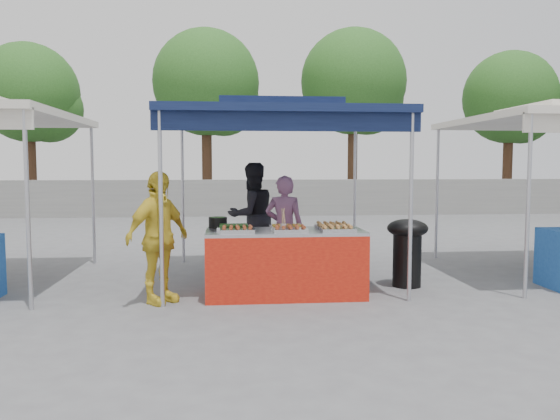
{
  "coord_description": "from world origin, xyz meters",
  "views": [
    {
      "loc": [
        -0.7,
        -6.95,
        1.67
      ],
      "look_at": [
        0.0,
        0.6,
        1.05
      ],
      "focal_mm": 35.0,
      "sensor_mm": 36.0,
      "label": 1
    }
  ],
  "objects": [
    {
      "name": "crate_left",
      "position": [
        -0.37,
        0.61,
        0.14
      ],
      "size": [
        0.48,
        0.33,
        0.29
      ],
      "primitive_type": "cube",
      "color": "#1334A0",
      "rests_on": "ground_plane"
    },
    {
      "name": "main_canopy",
      "position": [
        0.0,
        0.97,
        2.37
      ],
      "size": [
        3.2,
        3.2,
        2.57
      ],
      "color": "#B9B9C0",
      "rests_on": "ground_plane"
    },
    {
      "name": "food_tray_fr",
      "position": [
        0.63,
        -0.34,
        0.88
      ],
      "size": [
        0.42,
        0.3,
        0.07
      ],
      "color": "silver",
      "rests_on": "vendor_table"
    },
    {
      "name": "food_tray_br",
      "position": [
        0.63,
        0.01,
        0.88
      ],
      "size": [
        0.42,
        0.3,
        0.07
      ],
      "color": "silver",
      "rests_on": "vendor_table"
    },
    {
      "name": "cooking_pot",
      "position": [
        -0.86,
        0.23,
        0.92
      ],
      "size": [
        0.24,
        0.24,
        0.14
      ],
      "primitive_type": "cylinder",
      "color": "black",
      "rests_on": "vendor_table"
    },
    {
      "name": "customer_person",
      "position": [
        -1.57,
        -0.31,
        0.8
      ],
      "size": [
        0.91,
        0.97,
        1.61
      ],
      "primitive_type": "imported",
      "rotation": [
        0.0,
        0.0,
        0.87
      ],
      "color": "gold",
      "rests_on": "ground_plane"
    },
    {
      "name": "tree_3",
      "position": [
        10.08,
        13.2,
        4.09
      ],
      "size": [
        3.54,
        3.48,
        5.99
      ],
      "color": "#402818",
      "rests_on": "ground_plane"
    },
    {
      "name": "back_wall",
      "position": [
        0.0,
        11.0,
        0.6
      ],
      "size": [
        40.0,
        0.25,
        1.2
      ],
      "primitive_type": "cube",
      "color": "gray",
      "rests_on": "ground_plane"
    },
    {
      "name": "vendor_woman",
      "position": [
        0.09,
        0.85,
        0.76
      ],
      "size": [
        0.63,
        0.49,
        1.53
      ],
      "primitive_type": "imported",
      "rotation": [
        0.0,
        0.0,
        2.89
      ],
      "color": "#88567C",
      "rests_on": "ground_plane"
    },
    {
      "name": "food_tray_fl",
      "position": [
        -0.61,
        -0.32,
        0.88
      ],
      "size": [
        0.42,
        0.3,
        0.07
      ],
      "color": "silver",
      "rests_on": "vendor_table"
    },
    {
      "name": "food_tray_bl",
      "position": [
        -0.65,
        -0.05,
        0.88
      ],
      "size": [
        0.42,
        0.3,
        0.07
      ],
      "color": "silver",
      "rests_on": "vendor_table"
    },
    {
      "name": "tree_2",
      "position": [
        4.07,
        13.4,
        4.61
      ],
      "size": [
        3.92,
        3.92,
        6.74
      ],
      "color": "#402818",
      "rests_on": "ground_plane"
    },
    {
      "name": "tree_1",
      "position": [
        -1.36,
        13.03,
        4.46
      ],
      "size": [
        3.8,
        3.79,
        6.52
      ],
      "color": "#402818",
      "rests_on": "ground_plane"
    },
    {
      "name": "food_tray_bm",
      "position": [
        0.03,
        -0.04,
        0.88
      ],
      "size": [
        0.42,
        0.3,
        0.07
      ],
      "color": "silver",
      "rests_on": "vendor_table"
    },
    {
      "name": "wok_burner",
      "position": [
        1.73,
        0.3,
        0.56
      ],
      "size": [
        0.56,
        0.56,
        0.94
      ],
      "rotation": [
        0.0,
        0.0,
        0.31
      ],
      "color": "black",
      "rests_on": "ground_plane"
    },
    {
      "name": "food_tray_fm",
      "position": [
        0.04,
        -0.34,
        0.88
      ],
      "size": [
        0.42,
        0.3,
        0.07
      ],
      "color": "silver",
      "rests_on": "vendor_table"
    },
    {
      "name": "crate_right",
      "position": [
        0.38,
        0.44,
        0.14
      ],
      "size": [
        0.45,
        0.32,
        0.27
      ],
      "primitive_type": "cube",
      "color": "#1334A0",
      "rests_on": "ground_plane"
    },
    {
      "name": "crate_stacked",
      "position": [
        0.38,
        0.44,
        0.4
      ],
      "size": [
        0.43,
        0.3,
        0.26
      ],
      "primitive_type": "cube",
      "color": "#1334A0",
      "rests_on": "crate_right"
    },
    {
      "name": "vendor_table",
      "position": [
        0.0,
        -0.1,
        0.43
      ],
      "size": [
        2.0,
        0.8,
        0.85
      ],
      "color": "red",
      "rests_on": "ground_plane"
    },
    {
      "name": "helper_man",
      "position": [
        -0.34,
        1.86,
        0.86
      ],
      "size": [
        1.04,
        0.96,
        1.72
      ],
      "primitive_type": "imported",
      "rotation": [
        0.0,
        0.0,
        3.61
      ],
      "color": "black",
      "rests_on": "ground_plane"
    },
    {
      "name": "ground_plane",
      "position": [
        0.0,
        0.0,
        0.0
      ],
      "size": [
        80.0,
        80.0,
        0.0
      ],
      "primitive_type": "plane",
      "color": "#59595B"
    },
    {
      "name": "tree_0",
      "position": [
        -7.52,
        13.07,
        4.04
      ],
      "size": [
        3.5,
        3.44,
        5.92
      ],
      "color": "#402818",
      "rests_on": "ground_plane"
    },
    {
      "name": "skewer_cup",
      "position": [
        -0.04,
        -0.34,
        0.9
      ],
      "size": [
        0.08,
        0.08,
        0.11
      ],
      "primitive_type": "cylinder",
      "color": "#B9B9C0",
      "rests_on": "vendor_table"
    }
  ]
}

